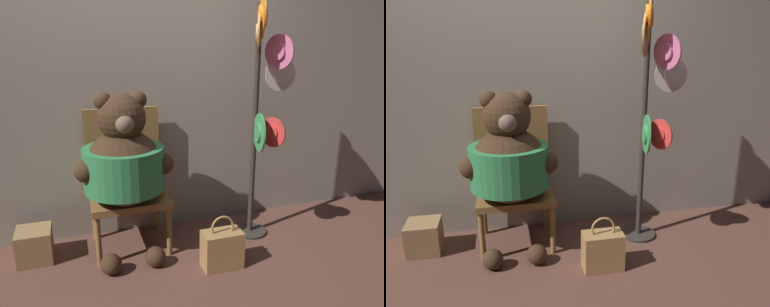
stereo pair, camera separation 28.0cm
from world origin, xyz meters
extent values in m
plane|color=brown|center=(0.00, 0.00, 0.00)|extent=(14.00, 14.00, 0.00)
cube|color=gray|center=(0.00, 0.64, 1.17)|extent=(8.00, 0.10, 2.34)
cylinder|color=olive|center=(-0.35, 0.09, 0.19)|extent=(0.04, 0.04, 0.38)
cylinder|color=olive|center=(0.16, 0.09, 0.19)|extent=(0.04, 0.04, 0.38)
cylinder|color=olive|center=(-0.35, 0.51, 0.19)|extent=(0.04, 0.04, 0.38)
cylinder|color=olive|center=(0.16, 0.51, 0.19)|extent=(0.04, 0.04, 0.38)
cube|color=olive|center=(-0.09, 0.30, 0.41)|extent=(0.57, 0.48, 0.05)
cube|color=olive|center=(-0.09, 0.52, 0.75)|extent=(0.57, 0.04, 0.63)
sphere|color=#3D2819|center=(-0.13, 0.23, 0.67)|extent=(0.56, 0.56, 0.56)
cylinder|color=#2D7F47|center=(-0.13, 0.23, 0.67)|extent=(0.58, 0.58, 0.31)
sphere|color=#3D2819|center=(-0.13, 0.23, 1.04)|extent=(0.34, 0.34, 0.34)
sphere|color=#3D2819|center=(-0.24, 0.23, 1.16)|extent=(0.12, 0.12, 0.12)
sphere|color=#3D2819|center=(-0.01, 0.23, 1.16)|extent=(0.12, 0.12, 0.12)
sphere|color=brown|center=(-0.13, 0.09, 1.02)|extent=(0.12, 0.12, 0.12)
sphere|color=#3D2819|center=(-0.39, 0.16, 0.70)|extent=(0.16, 0.16, 0.16)
sphere|color=#3D2819|center=(0.14, 0.16, 0.70)|extent=(0.16, 0.16, 0.16)
sphere|color=#3D2819|center=(-0.28, -0.02, 0.07)|extent=(0.15, 0.15, 0.15)
sphere|color=#3D2819|center=(0.03, -0.02, 0.07)|extent=(0.15, 0.15, 0.15)
cylinder|color=#332D28|center=(0.89, 0.23, 0.01)|extent=(0.28, 0.28, 0.02)
cylinder|color=#332D28|center=(0.89, 0.23, 0.91)|extent=(0.04, 0.04, 1.81)
cylinder|color=#3D9351|center=(0.87, 0.09, 0.89)|extent=(0.07, 0.28, 0.28)
cylinder|color=#3D9351|center=(0.87, 0.09, 0.89)|extent=(0.07, 0.14, 0.14)
cylinder|color=#D16693|center=(0.97, 0.06, 1.47)|extent=(0.11, 0.22, 0.24)
cylinder|color=#D16693|center=(0.97, 0.06, 1.47)|extent=(0.10, 0.13, 0.12)
cylinder|color=orange|center=(0.84, 0.09, 1.71)|extent=(0.12, 0.28, 0.30)
cylinder|color=orange|center=(0.84, 0.09, 1.71)|extent=(0.10, 0.15, 0.14)
cylinder|color=red|center=(0.96, 0.06, 0.89)|extent=(0.10, 0.21, 0.23)
cylinder|color=red|center=(0.96, 0.06, 0.89)|extent=(0.08, 0.12, 0.11)
cylinder|color=silver|center=(1.09, 0.22, 1.31)|extent=(0.26, 0.02, 0.26)
cylinder|color=silver|center=(1.09, 0.22, 1.31)|extent=(0.12, 0.08, 0.12)
cylinder|color=tan|center=(0.83, 0.11, 1.59)|extent=(0.15, 0.27, 0.30)
cylinder|color=tan|center=(0.83, 0.11, 1.59)|extent=(0.10, 0.15, 0.14)
cube|color=#A87A47|center=(0.48, -0.18, 0.14)|extent=(0.28, 0.16, 0.27)
torus|color=#A87A47|center=(0.48, -0.18, 0.31)|extent=(0.17, 0.02, 0.17)
cube|color=#937047|center=(-0.79, 0.32, 0.12)|extent=(0.24, 0.24, 0.24)
camera|label=1|loc=(-0.44, -2.33, 1.54)|focal=35.00mm
camera|label=2|loc=(-0.17, -2.40, 1.54)|focal=35.00mm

